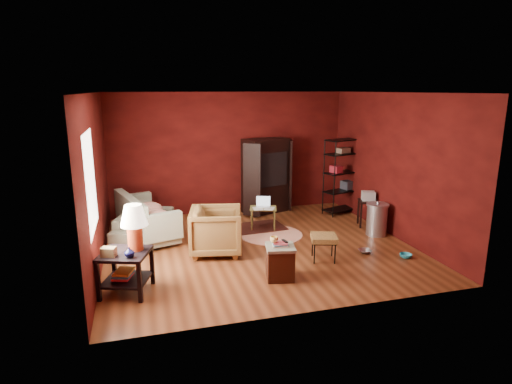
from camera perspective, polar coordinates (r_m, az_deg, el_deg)
room at (r=7.63m, az=0.15°, el=2.56°), size 5.54×5.04×2.84m
sofa at (r=8.70m, az=-14.72°, el=-3.55°), size 1.13×1.95×0.73m
armchair at (r=7.62m, az=-5.30°, el=-4.89°), size 0.99×1.04×0.91m
pet_bowl_steel at (r=7.94m, az=14.36°, el=-7.09°), size 0.23×0.06×0.23m
pet_bowl_turquoise at (r=7.93m, az=19.37°, el=-7.54°), size 0.22×0.10×0.21m
vase at (r=6.16m, az=-16.53°, el=-7.73°), size 0.14×0.15×0.14m
mug at (r=6.52m, az=2.42°, el=-6.25°), size 0.15×0.13×0.12m
side_table at (r=6.35m, az=-16.48°, el=-6.23°), size 0.82×0.82×1.28m
sofa_cushions at (r=8.65m, az=-14.64°, el=-3.50°), size 1.23×2.01×0.79m
hamper at (r=6.67m, az=3.24°, el=-9.24°), size 0.51×0.51×0.61m
footstool at (r=7.40m, az=9.04°, el=-6.18°), size 0.54×0.54×0.44m
rug_round at (r=8.66m, az=1.99°, el=-5.69°), size 1.42×1.42×0.01m
rug_oriental at (r=9.07m, az=0.07°, el=-4.71°), size 1.23×0.87×0.01m
laptop_desk at (r=8.89m, az=0.97°, el=-2.38°), size 0.63×0.54×0.67m
tv_armoire at (r=10.04m, az=1.35°, el=2.37°), size 1.30×0.99×1.75m
wire_shelving at (r=10.14m, az=11.44°, el=2.51°), size 0.93×0.62×1.75m
small_stand at (r=9.35m, az=14.72°, el=-1.08°), size 0.48×0.48×0.76m
trash_can at (r=8.89m, az=15.81°, el=-3.50°), size 0.47×0.47×0.70m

